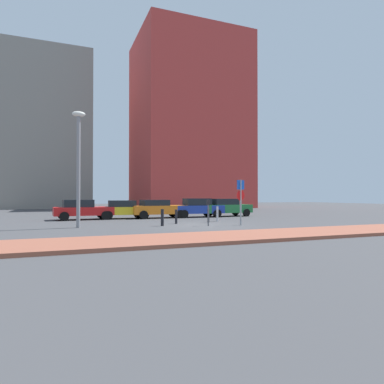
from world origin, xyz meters
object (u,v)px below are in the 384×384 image
at_px(parking_sign_post, 241,197).
at_px(street_lamp, 78,158).
at_px(parked_car_blue, 197,207).
at_px(traffic_bollard_near, 208,215).
at_px(parking_meter, 208,209).
at_px(parked_car_green, 226,207).
at_px(parked_car_orange, 158,208).
at_px(traffic_bollard_far, 217,214).
at_px(parked_car_yellow, 125,209).
at_px(parked_car_red, 82,209).
at_px(traffic_bollard_mid, 162,217).
at_px(traffic_bollard_edge, 176,217).

height_order(parking_sign_post, street_lamp, street_lamp).
height_order(parked_car_blue, traffic_bollard_near, parked_car_blue).
bearing_deg(parked_car_blue, parking_meter, -108.08).
bearing_deg(traffic_bollard_near, parking_sign_post, -71.67).
bearing_deg(parked_car_green, parked_car_orange, 179.53).
distance_m(parking_sign_post, traffic_bollard_far, 3.42).
bearing_deg(street_lamp, traffic_bollard_near, 5.78).
bearing_deg(traffic_bollard_near, parked_car_yellow, 127.46).
bearing_deg(parked_car_yellow, street_lamp, -119.38).
bearing_deg(parked_car_red, parking_meter, -51.39).
bearing_deg(parked_car_blue, parked_car_red, 178.05).
height_order(street_lamp, traffic_bollard_mid, street_lamp).
xyz_separation_m(parked_car_orange, traffic_bollard_mid, (-1.71, -6.91, -0.27)).
xyz_separation_m(parked_car_red, parked_car_yellow, (3.09, 0.03, -0.02)).
bearing_deg(traffic_bollard_near, traffic_bollard_edge, -173.06).
height_order(parked_car_green, parking_meter, parking_meter).
relative_size(parked_car_green, traffic_bollard_far, 4.29).
height_order(parked_car_red, traffic_bollard_far, parked_car_red).
bearing_deg(street_lamp, traffic_bollard_mid, -7.64).
height_order(parking_sign_post, parking_meter, parking_sign_post).
height_order(parked_car_red, parked_car_blue, parked_car_blue).
bearing_deg(traffic_bollard_mid, parked_car_orange, 76.13).
bearing_deg(traffic_bollard_near, parked_car_orange, 108.76).
height_order(parked_car_red, traffic_bollard_near, parked_car_red).
xyz_separation_m(parked_car_blue, parking_meter, (-2.53, -7.76, 0.18)).
height_order(parked_car_green, traffic_bollard_mid, parked_car_green).
xyz_separation_m(parked_car_red, street_lamp, (-0.62, -6.56, 3.02)).
relative_size(parked_car_red, traffic_bollard_near, 4.73).
bearing_deg(parked_car_red, parked_car_green, -1.52).
bearing_deg(parked_car_green, traffic_bollard_edge, -138.33).
relative_size(parked_car_orange, traffic_bollard_far, 4.30).
relative_size(traffic_bollard_near, traffic_bollard_mid, 0.93).
bearing_deg(parked_car_blue, parked_car_orange, 179.20).
height_order(parked_car_orange, parking_meter, parking_meter).
bearing_deg(parking_meter, traffic_bollard_edge, 121.58).
distance_m(parked_car_red, traffic_bollard_edge, 7.95).
bearing_deg(traffic_bollard_edge, parked_car_yellow, 109.07).
height_order(parked_car_yellow, traffic_bollard_far, parked_car_yellow).
bearing_deg(parked_car_green, parking_meter, -123.62).
bearing_deg(parked_car_blue, parked_car_yellow, 176.70).
xyz_separation_m(parked_car_yellow, parked_car_orange, (2.56, -0.29, 0.02)).
bearing_deg(parked_car_blue, traffic_bollard_far, -96.42).
bearing_deg(traffic_bollard_far, parked_car_red, 148.35).
relative_size(parked_car_green, traffic_bollard_edge, 4.93).
bearing_deg(street_lamp, parking_sign_post, -11.54).
height_order(street_lamp, traffic_bollard_near, street_lamp).
bearing_deg(parked_car_red, traffic_bollard_mid, -61.19).
relative_size(parked_car_red, parked_car_yellow, 1.06).
height_order(parked_car_red, street_lamp, street_lamp).
xyz_separation_m(traffic_bollard_near, traffic_bollard_mid, (-3.57, -1.44, 0.04)).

